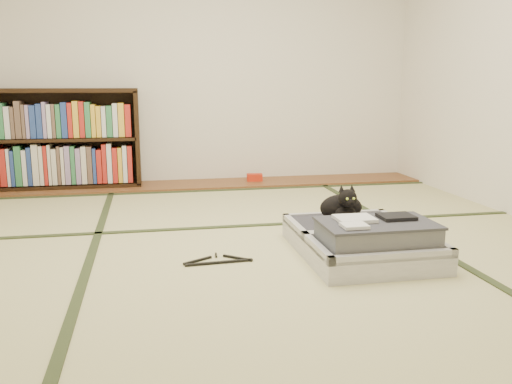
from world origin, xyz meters
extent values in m
plane|color=tan|center=(0.00, 0.00, 0.00)|extent=(4.50, 4.50, 0.00)
cube|color=brown|center=(0.00, 2.00, 0.01)|extent=(4.00, 0.50, 0.02)
cube|color=red|center=(0.37, 2.03, 0.06)|extent=(0.16, 0.10, 0.07)
plane|color=silver|center=(0.00, 2.25, 1.20)|extent=(4.00, 0.00, 4.00)
cube|color=#2D381E|center=(-1.00, 0.00, 0.00)|extent=(0.05, 4.50, 0.01)
cube|color=#2D381E|center=(1.00, 0.00, 0.00)|extent=(0.05, 4.50, 0.01)
cube|color=#2D381E|center=(0.00, 0.40, 0.00)|extent=(4.00, 0.05, 0.01)
cube|color=#2D381E|center=(0.00, 1.70, 0.00)|extent=(4.00, 0.05, 0.01)
cube|color=black|center=(-0.75, 2.07, 0.47)|extent=(0.04, 0.31, 0.86)
cube|color=black|center=(-1.41, 2.07, 0.03)|extent=(1.34, 0.31, 0.04)
cube|color=black|center=(-1.41, 2.07, 0.91)|extent=(1.34, 0.31, 0.04)
cube|color=black|center=(-1.41, 2.07, 0.47)|extent=(1.29, 0.31, 0.03)
cube|color=black|center=(-1.41, 2.21, 0.47)|extent=(1.34, 0.02, 0.86)
cube|color=gray|center=(-1.41, 2.05, 0.25)|extent=(1.21, 0.21, 0.36)
cube|color=gray|center=(-1.41, 2.05, 0.66)|extent=(1.21, 0.21, 0.33)
cube|color=silver|center=(0.53, -0.57, 0.06)|extent=(0.69, 0.46, 0.12)
cube|color=#33323B|center=(0.53, -0.57, 0.09)|extent=(0.62, 0.39, 0.09)
cube|color=silver|center=(0.53, -0.78, 0.12)|extent=(0.69, 0.04, 0.05)
cube|color=silver|center=(0.53, -0.36, 0.12)|extent=(0.69, 0.04, 0.05)
cube|color=silver|center=(0.20, -0.57, 0.12)|extent=(0.04, 0.46, 0.05)
cube|color=silver|center=(0.85, -0.57, 0.12)|extent=(0.04, 0.46, 0.05)
cube|color=silver|center=(0.53, -0.11, 0.06)|extent=(0.69, 0.46, 0.12)
cube|color=#33323B|center=(0.53, -0.11, 0.09)|extent=(0.62, 0.39, 0.09)
cube|color=silver|center=(0.53, -0.32, 0.12)|extent=(0.69, 0.04, 0.05)
cube|color=silver|center=(0.53, 0.10, 0.12)|extent=(0.69, 0.04, 0.05)
cube|color=silver|center=(0.20, -0.11, 0.12)|extent=(0.04, 0.46, 0.05)
cube|color=silver|center=(0.85, -0.11, 0.12)|extent=(0.04, 0.46, 0.05)
cylinder|color=black|center=(0.53, -0.34, 0.13)|extent=(0.62, 0.02, 0.02)
cube|color=gray|center=(0.53, -0.57, 0.17)|extent=(0.59, 0.36, 0.12)
cube|color=#3A3B42|center=(0.53, -0.57, 0.24)|extent=(0.61, 0.38, 0.01)
cube|color=silver|center=(0.41, -0.52, 0.26)|extent=(0.20, 0.17, 0.02)
cube|color=black|center=(0.65, -0.52, 0.26)|extent=(0.18, 0.15, 0.02)
cube|color=silver|center=(0.36, -0.66, 0.26)|extent=(0.13, 0.11, 0.02)
cube|color=white|center=(0.32, -0.79, 0.07)|extent=(0.06, 0.01, 0.04)
cube|color=white|center=(0.43, -0.79, 0.05)|extent=(0.05, 0.01, 0.03)
cube|color=orange|center=(0.76, -0.79, 0.07)|extent=(0.05, 0.01, 0.03)
cube|color=#197F33|center=(0.69, -0.79, 0.08)|extent=(0.04, 0.01, 0.03)
ellipsoid|color=black|center=(0.51, -0.06, 0.21)|extent=(0.27, 0.17, 0.17)
ellipsoid|color=black|center=(0.51, -0.14, 0.20)|extent=(0.13, 0.10, 0.10)
ellipsoid|color=black|center=(0.51, -0.17, 0.30)|extent=(0.11, 0.10, 0.11)
sphere|color=black|center=(0.51, -0.22, 0.28)|extent=(0.05, 0.05, 0.05)
cone|color=black|center=(0.47, -0.15, 0.35)|extent=(0.04, 0.05, 0.05)
cone|color=black|center=(0.54, -0.15, 0.35)|extent=(0.04, 0.05, 0.05)
sphere|color=#A5BF33|center=(0.49, -0.22, 0.30)|extent=(0.02, 0.02, 0.02)
sphere|color=#A5BF33|center=(0.53, -0.22, 0.30)|extent=(0.02, 0.02, 0.02)
cylinder|color=black|center=(0.60, 0.02, 0.15)|extent=(0.16, 0.10, 0.03)
torus|color=white|center=(0.69, -0.05, 0.14)|extent=(0.10, 0.10, 0.01)
torus|color=white|center=(0.69, -0.05, 0.15)|extent=(0.08, 0.08, 0.01)
cube|color=black|center=(-0.30, -0.35, 0.01)|extent=(0.38, 0.04, 0.01)
cube|color=black|center=(-0.41, -0.30, 0.01)|extent=(0.17, 0.11, 0.01)
cube|color=black|center=(-0.18, -0.30, 0.01)|extent=(0.15, 0.13, 0.01)
cylinder|color=black|center=(-0.30, -0.22, 0.01)|extent=(0.02, 0.07, 0.01)
camera|label=1|loc=(-0.65, -3.18, 0.97)|focal=38.00mm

